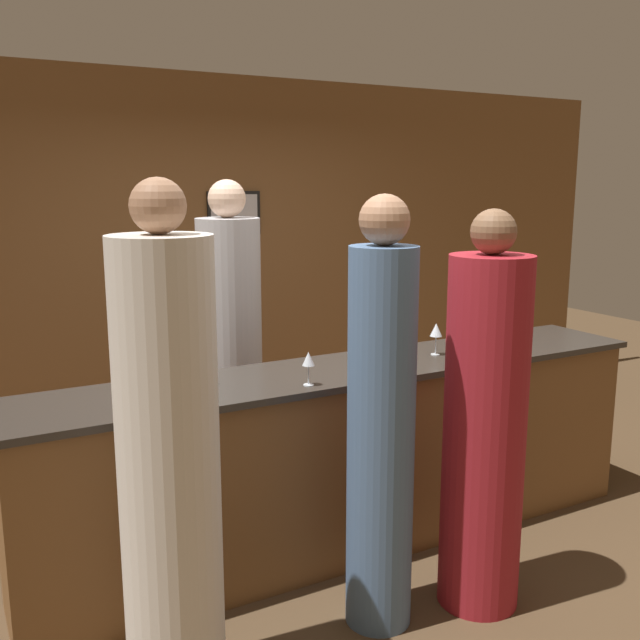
{
  "coord_description": "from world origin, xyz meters",
  "views": [
    {
      "loc": [
        -1.93,
        -3.16,
        2.0
      ],
      "look_at": [
        -0.14,
        0.1,
        1.27
      ],
      "focal_mm": 40.0,
      "sensor_mm": 36.0,
      "label": 1
    }
  ],
  "objects_px": {
    "bartender": "(231,356)",
    "wine_bottle_0": "(189,362)",
    "guest_1": "(381,429)",
    "guest_2": "(169,471)",
    "guest_0": "(484,429)"
  },
  "relations": [
    {
      "from": "bartender",
      "to": "wine_bottle_0",
      "type": "xyz_separation_m",
      "value": [
        -0.53,
        -0.83,
        0.21
      ]
    },
    {
      "from": "wine_bottle_0",
      "to": "guest_1",
      "type": "bearing_deg",
      "value": -48.59
    },
    {
      "from": "guest_2",
      "to": "wine_bottle_0",
      "type": "relative_size",
      "value": 6.28
    },
    {
      "from": "guest_1",
      "to": "wine_bottle_0",
      "type": "xyz_separation_m",
      "value": [
        -0.63,
        0.71,
        0.22
      ]
    },
    {
      "from": "guest_0",
      "to": "wine_bottle_0",
      "type": "height_order",
      "value": "guest_0"
    },
    {
      "from": "wine_bottle_0",
      "to": "guest_2",
      "type": "bearing_deg",
      "value": -114.14
    },
    {
      "from": "bartender",
      "to": "guest_1",
      "type": "height_order",
      "value": "bartender"
    },
    {
      "from": "guest_0",
      "to": "guest_2",
      "type": "xyz_separation_m",
      "value": [
        -1.47,
        0.07,
        0.07
      ]
    },
    {
      "from": "guest_2",
      "to": "guest_1",
      "type": "bearing_deg",
      "value": 1.88
    },
    {
      "from": "guest_1",
      "to": "guest_2",
      "type": "height_order",
      "value": "guest_2"
    },
    {
      "from": "bartender",
      "to": "guest_1",
      "type": "xyz_separation_m",
      "value": [
        0.09,
        -1.54,
        -0.01
      ]
    },
    {
      "from": "guest_2",
      "to": "wine_bottle_0",
      "type": "height_order",
      "value": "guest_2"
    },
    {
      "from": "guest_1",
      "to": "wine_bottle_0",
      "type": "relative_size",
      "value": 6.08
    },
    {
      "from": "guest_1",
      "to": "wine_bottle_0",
      "type": "bearing_deg",
      "value": 131.41
    },
    {
      "from": "bartender",
      "to": "guest_0",
      "type": "height_order",
      "value": "bartender"
    }
  ]
}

